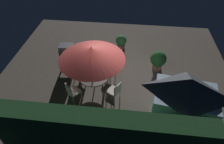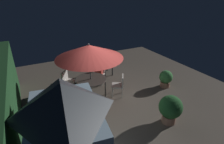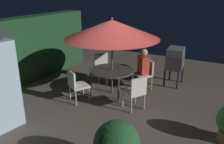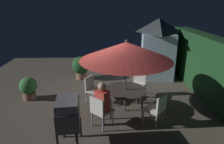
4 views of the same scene
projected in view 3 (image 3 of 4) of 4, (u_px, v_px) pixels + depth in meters
name	position (u px, v px, depth m)	size (l,w,h in m)	color
ground_plane	(114.00, 108.00, 6.14)	(11.00, 11.00, 0.00)	brown
hedge_backdrop	(15.00, 53.00, 7.38)	(6.27, 0.59, 2.09)	#193D1E
patio_table	(112.00, 72.00, 6.84)	(1.27, 1.27, 0.72)	#47423D
patio_umbrella	(112.00, 29.00, 6.42)	(2.63, 2.63, 2.21)	#4C4C51
bbq_grill	(175.00, 59.00, 7.40)	(0.75, 0.57, 1.20)	#47474C
chair_near_shed	(146.00, 72.00, 7.22)	(0.65, 0.65, 0.90)	silver
chair_far_side	(102.00, 65.00, 7.87)	(0.65, 0.65, 0.90)	silver
chair_toward_hedge	(76.00, 84.00, 6.34)	(0.63, 0.63, 0.90)	silver
chair_toward_house	(136.00, 91.00, 5.93)	(0.63, 0.64, 0.90)	silver
person_in_red	(143.00, 64.00, 7.11)	(0.41, 0.41, 1.26)	#CC3D33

